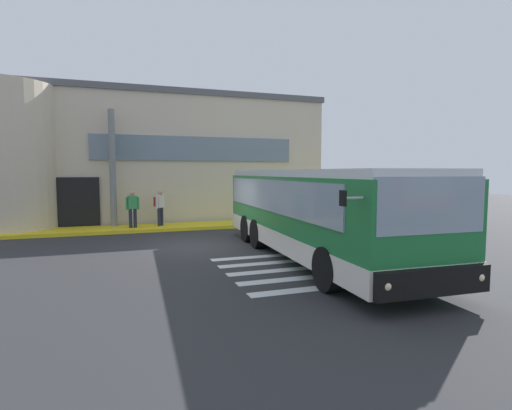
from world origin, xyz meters
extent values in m
cube|color=#2B2B2D|center=(0.00, 0.00, -0.01)|extent=(80.00, 90.00, 0.02)
cube|color=silver|center=(2.00, -6.00, 0.00)|extent=(4.40, 0.36, 0.01)
cube|color=silver|center=(2.00, -5.10, 0.00)|extent=(4.40, 0.36, 0.01)
cube|color=silver|center=(2.00, -4.20, 0.00)|extent=(4.40, 0.36, 0.01)
cube|color=silver|center=(2.00, -3.30, 0.00)|extent=(4.40, 0.36, 0.01)
cube|color=silver|center=(2.00, -2.40, 0.00)|extent=(4.40, 0.36, 0.01)
cube|color=beige|center=(0.00, 12.00, 3.23)|extent=(16.02, 12.00, 6.46)
cube|color=#56565B|center=(0.00, 12.00, 6.61)|extent=(16.22, 12.20, 0.30)
cylinder|color=beige|center=(-7.51, 6.50, 3.23)|extent=(4.40, 4.40, 6.46)
cube|color=black|center=(-4.51, 5.95, 1.20)|extent=(1.80, 0.16, 2.40)
cube|color=slate|center=(1.00, 5.96, 3.80)|extent=(10.02, 0.10, 1.20)
cube|color=yellow|center=(0.00, 4.80, 0.07)|extent=(20.02, 2.00, 0.15)
cylinder|color=slate|center=(-3.00, 5.40, 2.81)|extent=(0.28, 0.28, 5.32)
cube|color=#1E7238|center=(2.85, -3.00, 1.42)|extent=(2.97, 10.37, 2.15)
cube|color=silver|center=(2.85, -3.00, 0.62)|extent=(3.01, 10.41, 0.55)
cube|color=silver|center=(2.85, -3.00, 2.60)|extent=(2.86, 10.16, 0.20)
cube|color=#8C9EAD|center=(2.64, -8.08, 2.02)|extent=(2.35, 0.22, 1.05)
cube|color=#8C9EAD|center=(4.15, -2.75, 1.92)|extent=(0.42, 9.06, 0.95)
cube|color=#8C9EAD|center=(1.57, -2.65, 1.92)|extent=(0.42, 9.06, 0.95)
cube|color=black|center=(2.64, -8.08, 2.38)|extent=(2.15, 0.19, 0.28)
cube|color=black|center=(2.63, -8.21, 0.63)|extent=(2.46, 0.30, 0.52)
sphere|color=beige|center=(3.65, -8.29, 0.65)|extent=(0.18, 0.18, 0.18)
sphere|color=beige|center=(1.61, -8.21, 0.65)|extent=(0.18, 0.18, 0.18)
cylinder|color=#B7B7BF|center=(1.15, -7.82, 2.17)|extent=(0.40, 0.07, 0.05)
cube|color=black|center=(0.95, -7.81, 2.17)|extent=(0.05, 0.20, 0.28)
cylinder|color=black|center=(3.88, -6.38, 0.50)|extent=(0.34, 1.01, 1.00)
cylinder|color=black|center=(1.53, -6.28, 0.50)|extent=(0.34, 1.01, 1.00)
cylinder|color=black|center=(4.10, -1.11, 0.50)|extent=(0.34, 1.01, 1.00)
cylinder|color=black|center=(1.75, -1.02, 0.50)|extent=(0.34, 1.01, 1.00)
cylinder|color=black|center=(4.15, 0.18, 0.50)|extent=(0.34, 1.01, 1.00)
cylinder|color=black|center=(1.81, 0.28, 0.50)|extent=(0.34, 1.01, 1.00)
cylinder|color=#1E2338|center=(-2.10, 4.58, 0.57)|extent=(0.15, 0.15, 0.85)
cylinder|color=#1E2338|center=(-2.30, 4.55, 0.57)|extent=(0.15, 0.15, 0.85)
cube|color=#338C4C|center=(-2.20, 4.57, 1.29)|extent=(0.41, 0.28, 0.58)
sphere|color=tan|center=(-2.20, 4.57, 1.71)|extent=(0.23, 0.23, 0.23)
cylinder|color=#338C4C|center=(-1.95, 4.61, 1.24)|extent=(0.09, 0.09, 0.55)
cylinder|color=#338C4C|center=(-2.44, 4.52, 1.24)|extent=(0.09, 0.09, 0.55)
cylinder|color=#1E2338|center=(-0.90, 4.90, 0.57)|extent=(0.15, 0.15, 0.85)
cylinder|color=#1E2338|center=(-1.03, 4.75, 0.57)|extent=(0.15, 0.15, 0.85)
cube|color=silver|center=(-0.97, 4.83, 1.29)|extent=(0.42, 0.43, 0.58)
sphere|color=tan|center=(-0.97, 4.83, 1.71)|extent=(0.23, 0.23, 0.23)
cylinder|color=silver|center=(-0.80, 5.01, 1.24)|extent=(0.09, 0.09, 0.55)
cylinder|color=silver|center=(-1.13, 4.64, 1.24)|extent=(0.09, 0.09, 0.55)
cube|color=maroon|center=(-1.09, 4.94, 1.27)|extent=(0.33, 0.34, 0.44)
camera|label=1|loc=(-2.75, -13.82, 2.63)|focal=27.72mm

